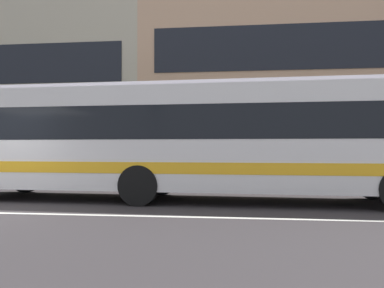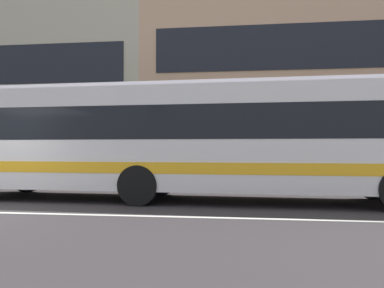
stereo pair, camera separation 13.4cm
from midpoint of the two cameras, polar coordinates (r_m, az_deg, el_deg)
The scene contains 4 objects.
hedge_row_far at distance 15.72m, azimuth -11.96°, elevation -4.18°, with size 19.24×1.10×0.84m, color #264424.
apartment_block_left at distance 26.44m, azimuth -24.79°, elevation 6.48°, with size 18.14×8.87×9.25m.
apartment_block_right at distance 23.16m, azimuth 19.99°, elevation 8.36°, with size 19.84×8.87×9.98m.
transit_bus at distance 11.01m, azimuth -2.13°, elevation 0.93°, with size 12.59×3.11×3.09m.
Camera 1 is at (6.06, -8.28, 1.43)m, focal length 38.02 mm.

